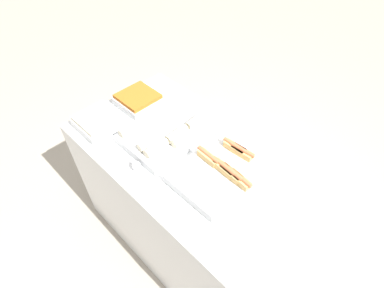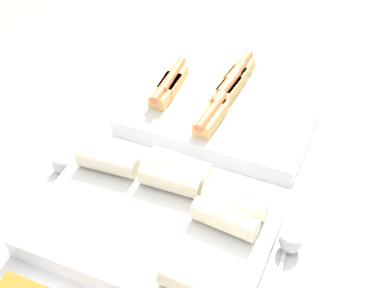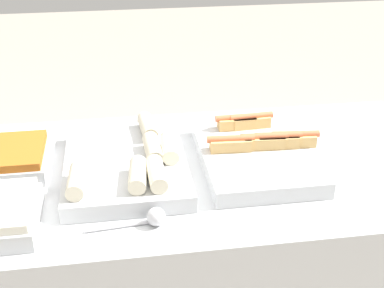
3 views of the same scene
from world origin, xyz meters
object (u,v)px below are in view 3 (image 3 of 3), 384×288
Objects in this scene: tray_hotdogs at (255,152)px; serving_spoon_far at (139,125)px; serving_spoon_near at (151,218)px; tray_side_back at (6,159)px; tray_wraps at (128,164)px.

tray_hotdogs is 2.16× the size of serving_spoon_far.
tray_side_back is at bearing 139.66° from serving_spoon_near.
tray_wraps is 2.24× the size of serving_spoon_far.
tray_side_back is 1.20× the size of serving_spoon_near.
tray_wraps is (-0.39, -0.02, 0.00)m from tray_hotdogs.
serving_spoon_far is (0.41, 0.21, -0.01)m from tray_side_back.
tray_hotdogs is 0.76m from tray_side_back.
tray_wraps reaches higher than serving_spoon_far.
serving_spoon_far is (0.05, 0.29, -0.01)m from tray_wraps.
tray_side_back is (-0.36, 0.08, 0.00)m from tray_wraps.
tray_hotdogs is at bearing -4.58° from tray_side_back.
serving_spoon_near is at bearing -40.34° from tray_side_back.
serving_spoon_far is (-0.34, 0.27, -0.01)m from tray_hotdogs.
serving_spoon_near is at bearing -90.51° from serving_spoon_far.
serving_spoon_far is at bearing 141.81° from tray_hotdogs.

